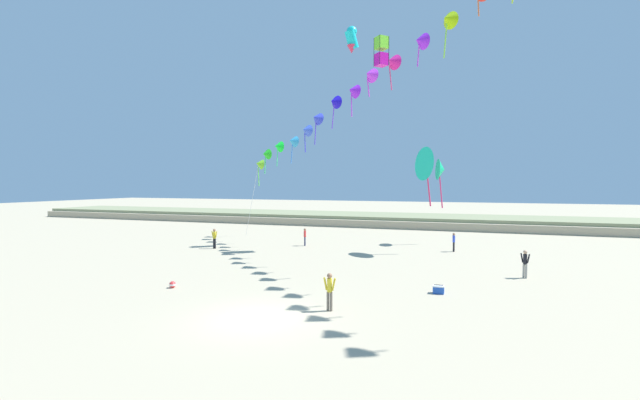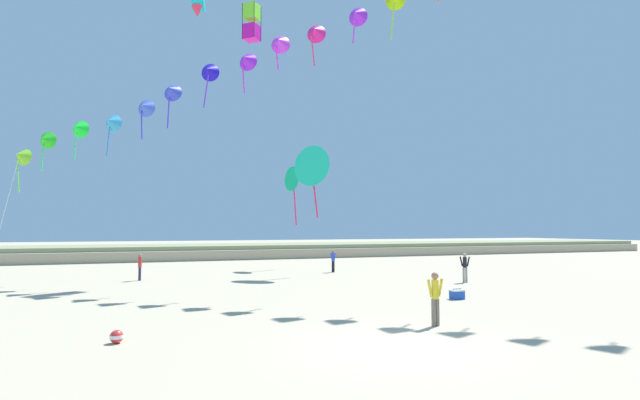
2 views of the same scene
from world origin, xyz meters
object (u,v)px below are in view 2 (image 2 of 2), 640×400
large_kite_low_lead (295,180)px  beach_ball (117,337)px  person_near_left (435,295)px  person_far_left (333,259)px  large_kite_outer_drift (315,167)px  person_far_right (465,265)px  beach_cooler (457,294)px  person_mid_center (140,265)px  large_kite_high_solo (252,23)px

large_kite_low_lead → beach_ball: 26.88m
person_near_left → person_far_left: 19.89m
person_near_left → large_kite_outer_drift: large_kite_outer_drift is taller
person_far_right → beach_cooler: 7.25m
person_near_left → beach_cooler: 6.56m
person_far_right → large_kite_outer_drift: size_ratio=0.35×
person_far_right → beach_cooler: size_ratio=2.96×
large_kite_low_lead → beach_cooler: large_kite_low_lead is taller
beach_ball → person_mid_center: bearing=86.5°
large_kite_high_solo → person_mid_center: bearing=-174.6°
person_near_left → large_kite_low_lead: bearing=82.3°
person_far_left → beach_ball: size_ratio=4.38×
person_far_left → beach_cooler: 14.57m
person_far_left → beach_cooler: size_ratio=2.74×
large_kite_high_solo → beach_cooler: 22.87m
beach_cooler → beach_ball: beach_cooler is taller
large_kite_outer_drift → large_kite_low_lead: bearing=84.5°
person_mid_center → beach_cooler: bearing=-46.5°
large_kite_high_solo → beach_ball: size_ratio=6.84×
person_far_left → beach_cooler: bearing=-90.8°
person_near_left → person_far_right: person_near_left is taller
large_kite_high_solo → large_kite_outer_drift: bearing=-14.9°
person_mid_center → beach_ball: 17.21m
large_kite_low_lead → person_far_left: bearing=-72.8°
person_near_left → beach_ball: person_near_left is taller
large_kite_low_lead → person_mid_center: bearing=-154.6°
person_far_right → large_kite_outer_drift: 11.75m
person_mid_center → large_kite_outer_drift: size_ratio=0.33×
person_far_right → beach_cooler: person_far_right is taller
person_far_right → large_kite_low_lead: (-5.85, 13.55, 6.03)m
person_near_left → person_mid_center: 20.16m
person_far_right → person_mid_center: bearing=155.4°
beach_cooler → person_mid_center: bearing=133.5°
person_mid_center → person_far_right: bearing=-24.6°
person_mid_center → large_kite_low_lead: large_kite_low_lead is taller
person_near_left → large_kite_outer_drift: size_ratio=0.35×
person_mid_center → beach_cooler: size_ratio=2.80×
person_mid_center → large_kite_high_solo: bearing=5.4°
person_near_left → large_kite_low_lead: size_ratio=0.37×
person_far_left → person_near_left: bearing=-103.4°
person_far_left → beach_ball: 23.03m
large_kite_outer_drift → beach_ball: large_kite_outer_drift is taller
person_far_left → person_far_right: (4.46, -9.06, 0.07)m
person_far_right → large_kite_outer_drift: (-6.42, 7.55, 6.32)m
large_kite_outer_drift → beach_cooler: (1.75, -13.05, -7.09)m
large_kite_high_solo → beach_ball: large_kite_high_solo is taller
person_near_left → large_kite_high_solo: (-1.55, 18.96, 16.16)m
large_kite_low_lead → beach_cooler: size_ratio=8.07×
person_mid_center → beach_cooler: 18.66m
large_kite_low_lead → large_kite_outer_drift: bearing=-95.5°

